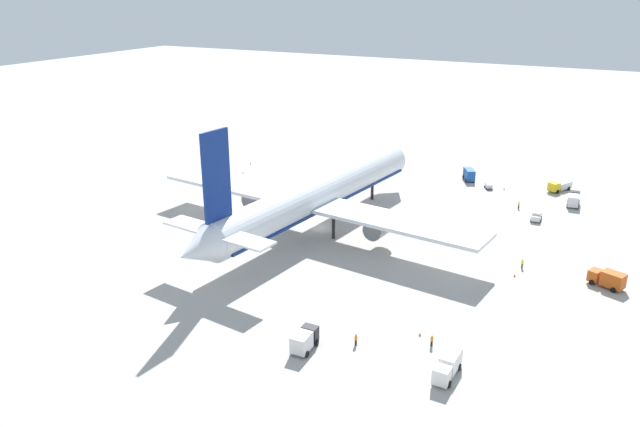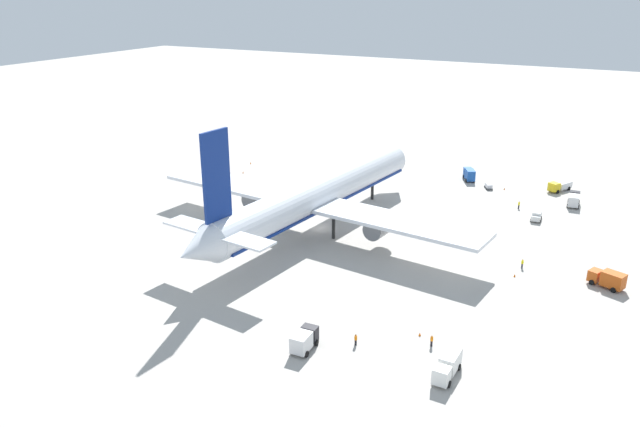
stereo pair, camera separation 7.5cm
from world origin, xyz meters
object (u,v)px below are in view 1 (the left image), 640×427
object	(u,v)px
service_truck_2	(469,174)
ground_worker_1	(356,340)
traffic_cone_2	(515,275)
ground_worker_2	(522,263)
traffic_cone_0	(504,189)
traffic_cone_1	(420,334)
traffic_cone_4	(243,172)
service_van	(536,216)
baggage_cart_0	(489,186)
service_truck_3	(448,365)
service_truck_1	(574,199)
airliner	(316,196)
ground_worker_0	(519,205)
ground_worker_3	(432,341)
service_truck_0	(304,340)
traffic_cone_3	(250,163)
service_truck_4	(608,279)
service_truck_5	(560,186)

from	to	relation	value
service_truck_2	ground_worker_1	size ratio (longest dim) A/B	3.40
traffic_cone_2	ground_worker_2	bearing A→B (deg)	-6.34
service_truck_2	traffic_cone_0	bearing A→B (deg)	-111.19
traffic_cone_1	traffic_cone_4	xyz separation A→B (m)	(56.25, 68.69, 0.00)
service_van	baggage_cart_0	xyz separation A→B (m)	(17.20, 14.16, -0.33)
service_truck_3	service_truck_2	bearing A→B (deg)	12.81
service_truck_1	ground_worker_2	xyz separation A→B (m)	(-39.42, 4.24, -0.70)
airliner	ground_worker_0	xyz separation A→B (m)	(32.32, -34.83, -6.53)
service_truck_3	ground_worker_3	bearing A→B (deg)	34.38
service_van	traffic_cone_2	distance (m)	30.21
airliner	ground_worker_3	distance (m)	47.26
service_truck_0	service_van	xyz separation A→B (m)	(66.92, -20.24, -0.55)
service_truck_1	ground_worker_3	size ratio (longest dim) A/B	3.28
ground_worker_2	traffic_cone_2	xyz separation A→B (m)	(-4.18, 0.46, -0.62)
traffic_cone_1	traffic_cone_3	distance (m)	96.81
baggage_cart_0	traffic_cone_1	distance (m)	73.63
service_truck_3	service_truck_4	distance (m)	40.27
baggage_cart_0	ground_worker_3	size ratio (longest dim) A/B	1.92
service_van	service_truck_0	bearing A→B (deg)	163.18
ground_worker_0	ground_worker_1	size ratio (longest dim) A/B	1.01
service_truck_0	ground_worker_2	bearing A→B (deg)	-28.26
service_truck_3	service_van	bearing A→B (deg)	-0.76
service_truck_0	ground_worker_2	xyz separation A→B (m)	(40.92, -22.00, -0.68)
ground_worker_2	ground_worker_1	bearing A→B (deg)	156.23
service_van	ground_worker_1	bearing A→B (deg)	167.09
service_van	traffic_cone_3	world-z (taller)	service_van
service_truck_0	service_truck_5	size ratio (longest dim) A/B	0.70
airliner	traffic_cone_4	size ratio (longest dim) A/B	137.95
airliner	ground_worker_1	bearing A→B (deg)	-144.97
service_truck_0	service_truck_3	world-z (taller)	service_truck_0
service_truck_5	traffic_cone_2	bearing A→B (deg)	179.60
traffic_cone_0	traffic_cone_2	distance (m)	49.59
traffic_cone_3	traffic_cone_4	distance (m)	9.14
traffic_cone_0	traffic_cone_4	distance (m)	67.74
traffic_cone_2	traffic_cone_3	world-z (taller)	same
traffic_cone_3	service_truck_2	bearing A→B (deg)	-77.42
ground_worker_0	traffic_cone_3	distance (m)	74.38
baggage_cart_0	traffic_cone_3	distance (m)	65.45
service_truck_4	baggage_cart_0	distance (m)	53.43
traffic_cone_4	service_truck_2	bearing A→B (deg)	-68.69
service_truck_0	ground_worker_3	size ratio (longest dim) A/B	2.81
airliner	traffic_cone_0	world-z (taller)	airliner
service_truck_1	ground_worker_1	world-z (taller)	service_truck_1
service_truck_4	service_van	size ratio (longest dim) A/B	1.49
service_truck_1	ground_worker_2	size ratio (longest dim) A/B	3.31
service_truck_4	traffic_cone_0	distance (m)	52.15
traffic_cone_4	service_van	bearing A→B (deg)	-90.12
service_truck_3	service_truck_5	world-z (taller)	service_truck_3
ground_worker_1	traffic_cone_2	bearing A→B (deg)	-25.77
traffic_cone_0	traffic_cone_4	size ratio (longest dim) A/B	1.00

